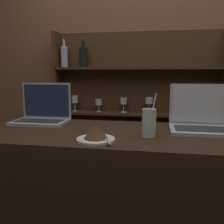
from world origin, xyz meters
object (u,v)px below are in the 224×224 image
Objects in this scene: laptop_near at (43,113)px; laptop_far at (199,120)px; cake_plate at (96,134)px; water_glass at (149,123)px.

laptop_near is 0.92m from laptop_far.
laptop_far is 0.58m from cake_plate.
laptop_near is 1.78× the size of cake_plate.
laptop_far is at bearing 30.87° from cake_plate.
laptop_near is 1.04× the size of laptop_far.
cake_plate is (0.42, -0.34, -0.03)m from laptop_near.
laptop_near is 0.70m from water_glass.
laptop_near is at bearing 177.14° from laptop_far.
laptop_near is 0.54m from cake_plate.
cake_plate is at bearing -39.21° from laptop_near.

